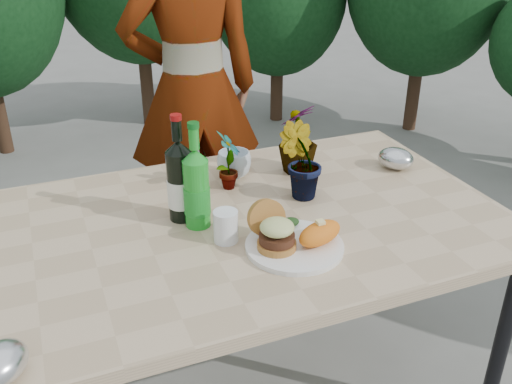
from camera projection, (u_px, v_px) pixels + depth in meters
name	position (u px, v px, depth m)	size (l,w,h in m)	color
patio_table	(247.00, 234.00, 1.79)	(1.60, 1.00, 0.75)	tan
shrub_hedge	(185.00, 10.00, 2.90)	(6.91, 5.15, 2.20)	#382316
dinner_plate	(294.00, 246.00, 1.61)	(0.28, 0.28, 0.01)	white
burger_stack	(274.00, 231.00, 1.58)	(0.11, 0.16, 0.11)	#B7722D
sweet_potato	(320.00, 233.00, 1.60)	(0.15, 0.08, 0.06)	orange
grilled_veg	(286.00, 224.00, 1.68)	(0.08, 0.05, 0.03)	olive
wine_bottle	(180.00, 182.00, 1.71)	(0.08, 0.08, 0.34)	black
sparkling_water	(197.00, 189.00, 1.68)	(0.08, 0.08, 0.33)	#1A9424
plastic_cup	(226.00, 226.00, 1.63)	(0.07, 0.07, 0.10)	white
seedling_left	(228.00, 160.00, 1.91)	(0.11, 0.07, 0.21)	#2B6021
seedling_mid	(300.00, 162.00, 1.84)	(0.14, 0.11, 0.25)	#235C1F
seedling_right	(298.00, 139.00, 2.02)	(0.14, 0.14, 0.25)	#2F6121
blue_bowl	(234.00, 164.00, 2.02)	(0.12, 0.12, 0.09)	silver
foil_packet_right	(396.00, 158.00, 2.08)	(0.13, 0.11, 0.08)	silver
person	(193.00, 89.00, 2.59)	(0.63, 0.41, 1.73)	#975F4B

